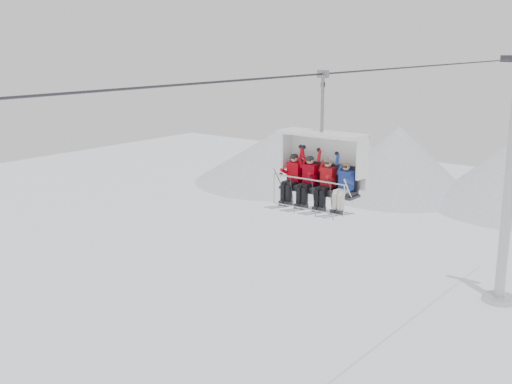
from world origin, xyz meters
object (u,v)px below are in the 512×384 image
Objects in this scene: skier_far_left at (292,176)px; skier_center_left at (308,179)px; chairlift_carrier at (323,161)px; skier_far_right at (344,185)px; lift_tower_right at (508,201)px; skier_center_right at (326,182)px.

skier_far_left and skier_center_left have the same top height.
chairlift_carrier reaches higher than skier_far_right.
lift_tower_right reaches higher than skier_far_left.
skier_far_left is at bearing 180.00° from skier_center_left.
chairlift_carrier is 1.11m from skier_far_right.
skier_center_left reaches higher than skier_far_right.
chairlift_carrier is at bearing 44.53° from skier_center_left.
skier_far_right is (0.91, -0.32, -0.55)m from chairlift_carrier.
skier_far_left reaches higher than skier_far_right.
skier_center_right is (0.30, -0.32, -0.53)m from chairlift_carrier.
skier_far_right is at bearing -19.45° from chairlift_carrier.
skier_center_right is at bearing -89.08° from lift_tower_right.
lift_tower_right is at bearing 89.04° from skier_center_left.
skier_center_right is 1.00× the size of skier_far_right.
lift_tower_right is at bearing 90.92° from skier_center_right.
chairlift_carrier reaches higher than skier_far_left.
chairlift_carrier reaches higher than skier_center_right.
chairlift_carrier reaches higher than skier_center_left.
skier_far_right is (1.23, -0.01, -0.03)m from skier_center_left.
chairlift_carrier is 0.69m from skier_center_right.
skier_far_left is (-0.89, -0.31, -0.52)m from chairlift_carrier.
skier_center_left is at bearing 179.66° from skier_far_right.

